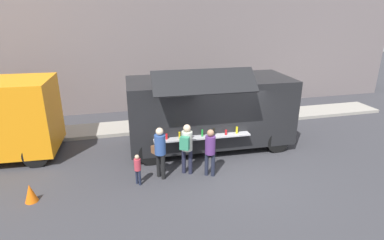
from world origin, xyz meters
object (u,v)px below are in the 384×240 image
customer_front_ordering (210,149)px  child_near_queue (138,167)px  trash_bin (267,111)px  customer_mid_with_backpack (187,145)px  food_truck_main (210,110)px  customer_rear_waiting (160,149)px  traffic_cone_orange (30,193)px

customer_front_ordering → child_near_queue: bearing=117.1°
child_near_queue → customer_front_ordering: bearing=-37.6°
trash_bin → customer_mid_with_backpack: customer_mid_with_backpack is taller
food_truck_main → child_near_queue: size_ratio=6.14×
customer_front_ordering → child_near_queue: size_ratio=1.59×
customer_rear_waiting → child_near_queue: size_ratio=1.70×
traffic_cone_orange → child_near_queue: bearing=3.6°
customer_front_ordering → child_near_queue: 2.36m
food_truck_main → traffic_cone_orange: bearing=-156.2°
trash_bin → customer_front_ordering: customer_front_ordering is taller
traffic_cone_orange → customer_mid_with_backpack: 4.76m
trash_bin → child_near_queue: bearing=-145.8°
customer_mid_with_backpack → customer_rear_waiting: bearing=120.9°
customer_mid_with_backpack → child_near_queue: size_ratio=1.70×
trash_bin → customer_mid_with_backpack: (-5.11, -4.30, 0.63)m
traffic_cone_orange → food_truck_main: bearing=22.0°
food_truck_main → traffic_cone_orange: food_truck_main is taller
traffic_cone_orange → trash_bin: trash_bin is taller
traffic_cone_orange → child_near_queue: 3.07m
traffic_cone_orange → child_near_queue: (3.05, 0.19, 0.34)m
traffic_cone_orange → customer_rear_waiting: customer_rear_waiting is taller
customer_front_ordering → customer_mid_with_backpack: bearing=94.8°
food_truck_main → child_near_queue: (-3.00, -2.25, -0.89)m
customer_mid_with_backpack → traffic_cone_orange: bearing=124.9°
food_truck_main → trash_bin: bearing=33.7°
customer_rear_waiting → traffic_cone_orange: bearing=154.4°
traffic_cone_orange → customer_front_ordering: (5.38, 0.17, 0.70)m
food_truck_main → customer_rear_waiting: (-2.26, -2.00, -0.47)m
food_truck_main → customer_mid_with_backpack: size_ratio=3.60×
traffic_cone_orange → customer_front_ordering: customer_front_ordering is taller
customer_mid_with_backpack → customer_rear_waiting: (-0.88, -0.03, -0.03)m
food_truck_main → customer_front_ordering: size_ratio=3.85×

